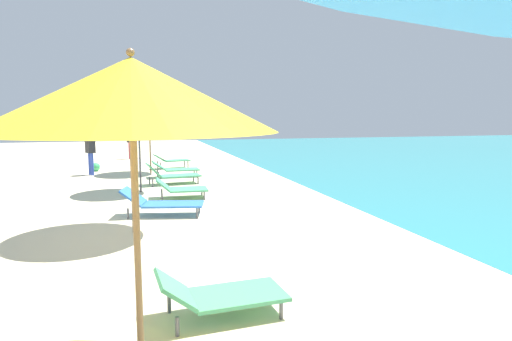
# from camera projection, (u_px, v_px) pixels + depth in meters

# --- Properties ---
(umbrella_fourth) EXTENTS (2.06, 2.06, 2.50)m
(umbrella_fourth) POSITION_uv_depth(u_px,v_px,m) (132.00, 95.00, 3.08)
(umbrella_fourth) COLOR olive
(umbrella_fourth) RESTS_ON ground
(lounger_fourth_shoreside) EXTENTS (1.33, 0.70, 0.49)m
(lounger_fourth_shoreside) POSITION_uv_depth(u_px,v_px,m) (220.00, 293.00, 4.45)
(lounger_fourth_shoreside) COLOR #4CA572
(lounger_fourth_shoreside) RESTS_ON ground
(umbrella_fifth) EXTENTS (2.24, 2.24, 2.82)m
(umbrella_fifth) POSITION_uv_depth(u_px,v_px,m) (129.00, 84.00, 7.33)
(umbrella_fifth) COLOR olive
(umbrella_fifth) RESTS_ON ground
(lounger_fifth_shoreside) EXTENTS (1.71, 0.96, 0.57)m
(lounger_fifth_shoreside) POSITION_uv_depth(u_px,v_px,m) (162.00, 202.00, 8.88)
(lounger_fifth_shoreside) COLOR blue
(lounger_fifth_shoreside) RESTS_ON ground
(umbrella_sixth) EXTENTS (1.81, 1.81, 2.41)m
(umbrella_sixth) POSITION_uv_depth(u_px,v_px,m) (138.00, 109.00, 11.33)
(umbrella_sixth) COLOR #4C4C51
(umbrella_sixth) RESTS_ON ground
(lounger_sixth_shoreside) EXTENTS (1.60, 0.83, 0.64)m
(lounger_sixth_shoreside) POSITION_uv_depth(u_px,v_px,m) (172.00, 174.00, 12.88)
(lounger_sixth_shoreside) COLOR #4CA572
(lounger_sixth_shoreside) RESTS_ON ground
(lounger_sixth_inland) EXTENTS (1.26, 0.74, 0.50)m
(lounger_sixth_inland) POSITION_uv_depth(u_px,v_px,m) (181.00, 188.00, 10.74)
(lounger_sixth_inland) COLOR #4CA572
(lounger_sixth_inland) RESTS_ON ground
(umbrella_farthest) EXTENTS (1.90, 1.90, 2.73)m
(umbrella_farthest) POSITION_uv_depth(u_px,v_px,m) (149.00, 102.00, 14.98)
(umbrella_farthest) COLOR olive
(umbrella_farthest) RESTS_ON ground
(lounger_farthest_shoreside) EXTENTS (1.40, 0.81, 0.55)m
(lounger_farthest_shoreside) POSITION_uv_depth(u_px,v_px,m) (171.00, 160.00, 16.61)
(lounger_farthest_shoreside) COLOR #4CA572
(lounger_farthest_shoreside) RESTS_ON ground
(lounger_farthest_inland) EXTENTS (1.50, 0.72, 0.53)m
(lounger_farthest_inland) POSITION_uv_depth(u_px,v_px,m) (175.00, 169.00, 14.34)
(lounger_farthest_inland) COLOR #4CA572
(lounger_farthest_inland) RESTS_ON ground
(person_walking_near) EXTENTS (0.40, 0.29, 1.53)m
(person_walking_near) POSITION_uv_depth(u_px,v_px,m) (131.00, 139.00, 20.03)
(person_walking_near) COLOR #D8334C
(person_walking_near) RESTS_ON ground
(person_walking_mid) EXTENTS (0.36, 0.42, 1.52)m
(person_walking_mid) POSITION_uv_depth(u_px,v_px,m) (90.00, 148.00, 14.72)
(person_walking_mid) COLOR #334CB2
(person_walking_mid) RESTS_ON ground
(beach_ball) EXTENTS (0.30, 0.30, 0.30)m
(beach_ball) POSITION_uv_depth(u_px,v_px,m) (96.00, 167.00, 15.81)
(beach_ball) COLOR #3FB266
(beach_ball) RESTS_ON ground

